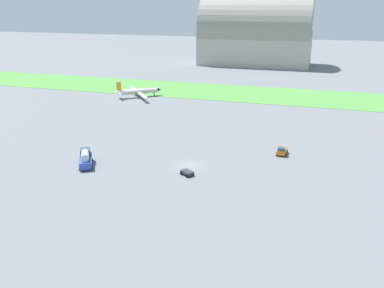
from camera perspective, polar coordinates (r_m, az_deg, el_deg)
ground_plane at (r=83.93m, az=-0.34°, el=-3.03°), size 600.00×600.00×0.00m
grass_taxiway_strip at (r=150.41m, az=7.81°, el=6.95°), size 360.00×28.00×0.08m
airplane_taxiing_turboprop at (r=144.33m, az=-7.47°, el=7.29°), size 14.19×15.89×5.83m
fuel_truck_near_gate at (r=86.19m, az=-14.59°, el=-1.94°), size 5.31×6.83×3.29m
pushback_tug_midfield at (r=91.60m, az=12.41°, el=-0.93°), size 2.28×3.72×1.95m
baggage_cart_by_runway at (r=79.25m, az=-0.69°, el=-3.98°), size 2.95×2.80×0.90m
hangar_distant at (r=219.68m, az=8.85°, el=14.91°), size 55.89×29.00×34.02m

